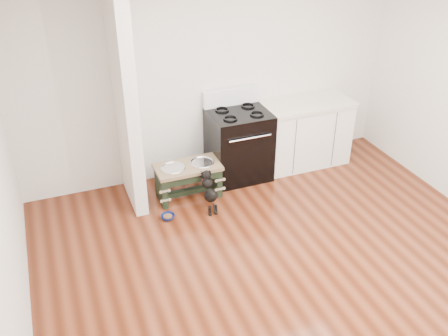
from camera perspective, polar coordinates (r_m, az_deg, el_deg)
ground at (r=5.14m, az=8.53°, el=-12.94°), size 5.00×5.00×0.00m
room_shell at (r=4.21m, az=10.18°, el=3.39°), size 5.00×5.00×5.00m
partition_wall at (r=5.76m, az=-11.25°, el=7.85°), size 0.15×0.80×2.70m
oven_range at (r=6.54m, az=1.69°, el=2.81°), size 0.76×0.69×1.14m
cabinet_run at (r=6.97m, az=9.10°, el=4.01°), size 1.24×0.64×0.91m
dog_feeder at (r=6.18m, az=-4.12°, el=-0.76°), size 0.80×0.43×0.46m
puppy at (r=5.95m, az=-1.71°, el=-2.58°), size 0.14×0.41×0.49m
floor_bowl at (r=5.95m, az=-6.44°, el=-5.57°), size 0.19×0.19×0.05m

